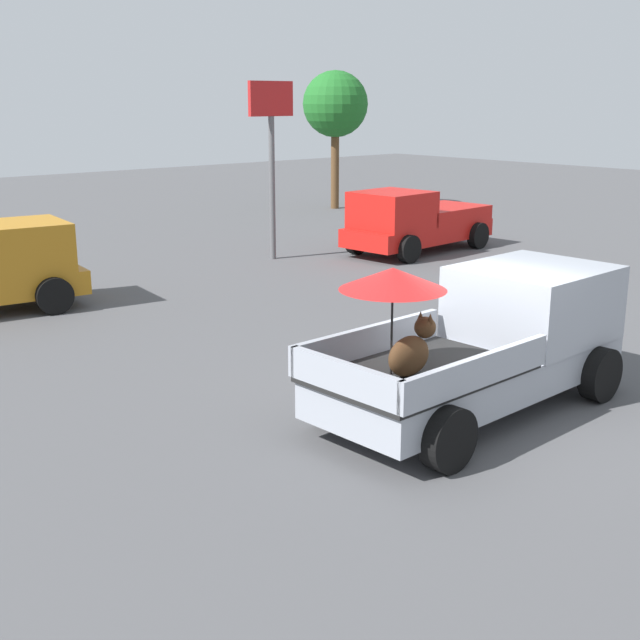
% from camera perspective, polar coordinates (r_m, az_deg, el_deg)
% --- Properties ---
extents(ground_plane, '(80.00, 80.00, 0.00)m').
position_cam_1_polar(ground_plane, '(12.04, 10.24, -6.18)').
color(ground_plane, '#4C4C4F').
extents(pickup_truck_main, '(5.11, 2.38, 2.26)m').
position_cam_1_polar(pickup_truck_main, '(12.04, 11.58, -1.33)').
color(pickup_truck_main, black).
rests_on(pickup_truck_main, ground).
extents(pickup_truck_red, '(4.91, 2.43, 1.80)m').
position_cam_1_polar(pickup_truck_red, '(24.08, 6.46, 6.69)').
color(pickup_truck_red, black).
rests_on(pickup_truck_red, ground).
extents(motel_sign, '(1.40, 0.16, 4.71)m').
position_cam_1_polar(motel_sign, '(22.71, -3.34, 12.52)').
color(motel_sign, '#59595B').
rests_on(motel_sign, ground).
extents(tree_by_lot, '(2.54, 2.54, 5.33)m').
position_cam_1_polar(tree_by_lot, '(33.47, 1.05, 14.45)').
color(tree_by_lot, brown).
rests_on(tree_by_lot, ground).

